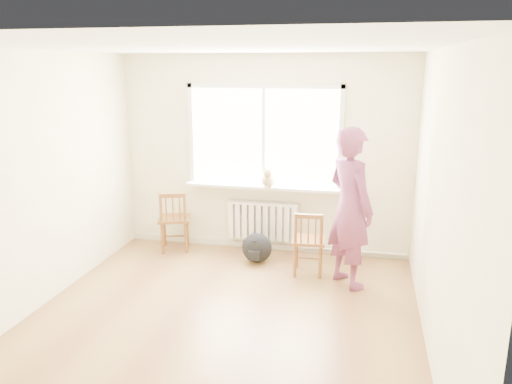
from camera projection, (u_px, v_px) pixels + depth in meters
The scene contains 13 objects.
floor at pixel (219, 325), 5.03m from camera, with size 4.50×4.50×0.00m, color olive.
ceiling at pixel (213, 47), 4.36m from camera, with size 4.50×4.50×0.00m, color white.
back_wall at pixel (264, 155), 6.82m from camera, with size 4.00×0.01×2.70m, color #F1EBC1.
window at pixel (264, 133), 6.72m from camera, with size 2.12×0.05×1.42m.
windowsill at pixel (263, 187), 6.82m from camera, with size 2.15×0.22×0.04m, color white.
radiator at pixel (263, 221), 6.96m from camera, with size 1.00×0.12×0.55m.
heating_pipe at pixel (353, 251), 6.81m from camera, with size 0.04×0.04×1.40m, color silver.
baseboard at pixel (264, 246), 7.13m from camera, with size 4.00×0.03×0.08m, color beige.
chair_left at pixel (174, 221), 6.95m from camera, with size 0.53×0.51×0.86m.
chair_right at pixel (308, 243), 6.15m from camera, with size 0.43×0.41×0.82m.
person at pixel (350, 208), 5.76m from camera, with size 0.69×0.45×1.89m, color #B83D4E.
cat at pixel (269, 178), 6.68m from camera, with size 0.23×0.46×0.31m.
backpack at pixel (257, 248), 6.59m from camera, with size 0.40×0.30×0.40m, color black.
Camera 1 is at (1.36, -4.35, 2.54)m, focal length 35.00 mm.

